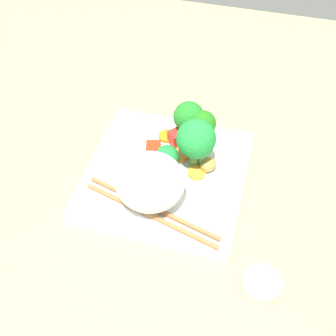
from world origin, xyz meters
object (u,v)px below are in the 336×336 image
rice_mound (150,182)px  chopstick_pair (151,211)px  square_plate (166,176)px  carrot_slice_4 (174,179)px  broccoli_floret_1 (196,140)px  sauce_cup (261,285)px

rice_mound → chopstick_pair: (-2.52, -0.79, -3.38)cm
square_plate → carrot_slice_4: 2.42cm
broccoli_floret_1 → sauce_cup: bearing=-144.3°
square_plate → broccoli_floret_1: (2.84, -3.84, 6.20)cm
sauce_cup → broccoli_floret_1: bearing=35.7°
rice_mound → chopstick_pair: rice_mound is taller
rice_mound → sauce_cup: size_ratio=1.94×
square_plate → chopstick_pair: 7.98cm
square_plate → rice_mound: bearing=171.1°
square_plate → broccoli_floret_1: size_ratio=2.84×
sauce_cup → rice_mound: bearing=61.8°
carrot_slice_4 → rice_mound: bearing=148.8°
square_plate → sauce_cup: bearing=-131.7°
rice_mound → square_plate: bearing=-8.9°
rice_mound → broccoli_floret_1: (8.20, -4.68, 1.53)cm
rice_mound → carrot_slice_4: (4.11, -2.49, -3.41)cm
carrot_slice_4 → sauce_cup: 19.90cm
square_plate → sauce_cup: (-14.59, -16.37, 0.14)cm
sauce_cup → square_plate: bearing=48.3°
square_plate → carrot_slice_4: size_ratio=8.72×
carrot_slice_4 → chopstick_pair: (-6.63, 1.69, 0.03)cm
chopstick_pair → sauce_cup: 17.78cm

